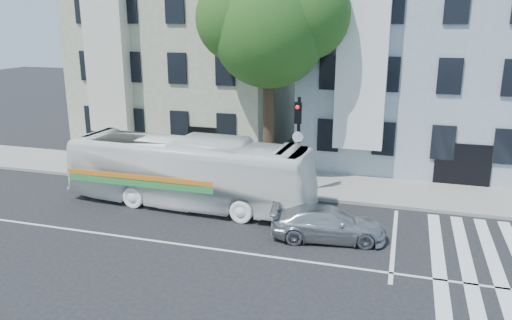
% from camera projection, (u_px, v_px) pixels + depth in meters
% --- Properties ---
extents(ground, '(120.00, 120.00, 0.00)m').
position_uv_depth(ground, '(205.00, 248.00, 17.96)').
color(ground, black).
rests_on(ground, ground).
extents(sidewalk_far, '(80.00, 4.00, 0.15)m').
position_uv_depth(sidewalk_far, '(265.00, 181.00, 25.32)').
color(sidewalk_far, gray).
rests_on(sidewalk_far, ground).
extents(building_left, '(12.00, 10.00, 11.00)m').
position_uv_depth(building_left, '(191.00, 59.00, 32.27)').
color(building_left, gray).
rests_on(building_left, ground).
extents(building_right, '(12.00, 10.00, 11.00)m').
position_uv_depth(building_right, '(418.00, 65.00, 28.36)').
color(building_right, '#8D9AA8').
rests_on(building_right, ground).
extents(street_tree, '(7.30, 5.90, 11.10)m').
position_uv_depth(street_tree, '(272.00, 22.00, 23.90)').
color(street_tree, '#2D2116').
rests_on(street_tree, ground).
extents(bus, '(3.12, 11.16, 3.08)m').
position_uv_depth(bus, '(188.00, 172.00, 21.78)').
color(bus, white).
rests_on(bus, ground).
extents(sedan, '(2.38, 4.47, 1.23)m').
position_uv_depth(sedan, '(328.00, 224.00, 18.55)').
color(sedan, '#B4B6BB').
rests_on(sedan, ground).
extents(hedge, '(8.09, 4.27, 0.70)m').
position_uv_depth(hedge, '(170.00, 171.00, 25.42)').
color(hedge, '#215C1E').
rests_on(hedge, sidewalk_far).
extents(traffic_signal, '(0.46, 0.55, 4.65)m').
position_uv_depth(traffic_signal, '(298.00, 134.00, 22.36)').
color(traffic_signal, black).
rests_on(traffic_signal, ground).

